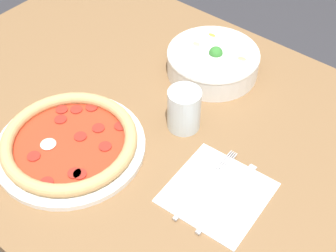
% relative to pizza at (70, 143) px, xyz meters
% --- Properties ---
extents(dining_table, '(1.23, 0.80, 0.72)m').
position_rel_pizza_xyz_m(dining_table, '(0.10, 0.17, -0.12)').
color(dining_table, olive).
rests_on(dining_table, ground_plane).
extents(pizza, '(0.30, 0.30, 0.04)m').
position_rel_pizza_xyz_m(pizza, '(0.00, 0.00, 0.00)').
color(pizza, white).
rests_on(pizza, dining_table).
extents(bowl, '(0.22, 0.22, 0.07)m').
position_rel_pizza_xyz_m(bowl, '(0.08, 0.38, 0.02)').
color(bowl, white).
rests_on(bowl, dining_table).
extents(napkin, '(0.18, 0.18, 0.00)m').
position_rel_pizza_xyz_m(napkin, '(0.29, 0.10, -0.02)').
color(napkin, white).
rests_on(napkin, dining_table).
extents(fork, '(0.02, 0.20, 0.00)m').
position_rel_pizza_xyz_m(fork, '(0.27, 0.09, -0.01)').
color(fork, silver).
rests_on(fork, napkin).
extents(knife, '(0.02, 0.19, 0.01)m').
position_rel_pizza_xyz_m(knife, '(0.32, 0.09, -0.01)').
color(knife, silver).
rests_on(knife, napkin).
extents(glass, '(0.07, 0.07, 0.09)m').
position_rel_pizza_xyz_m(glass, '(0.14, 0.20, 0.03)').
color(glass, silver).
rests_on(glass, dining_table).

